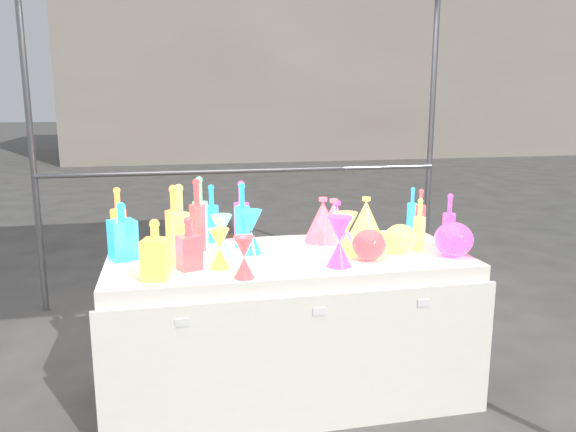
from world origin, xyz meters
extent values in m
plane|color=slate|center=(0.00, 0.00, 0.00)|extent=(80.00, 80.00, 0.00)
cylinder|color=gray|center=(-1.50, 1.50, 1.20)|extent=(0.04, 0.04, 2.40)
cylinder|color=gray|center=(1.50, 1.50, 1.20)|extent=(0.04, 0.04, 2.40)
cylinder|color=gray|center=(0.00, 1.47, 1.00)|extent=(3.00, 0.04, 0.04)
cube|color=white|center=(0.00, 0.00, 0.38)|extent=(1.80, 0.80, 0.75)
cube|color=white|center=(0.00, -0.42, 0.34)|extent=(1.84, 0.02, 0.68)
cube|color=white|center=(-0.55, -0.43, 0.60)|extent=(0.06, 0.00, 0.03)
cube|color=white|center=(0.05, -0.43, 0.60)|extent=(0.06, 0.00, 0.03)
cube|color=white|center=(0.55, -0.43, 0.60)|extent=(0.06, 0.00, 0.03)
cube|color=#A29887|center=(4.00, 14.00, 3.00)|extent=(14.00, 6.00, 6.00)
cube|color=olive|center=(-0.20, 1.62, 0.21)|extent=(0.61, 0.46, 0.43)
cube|color=olive|center=(0.94, 2.30, 0.03)|extent=(0.78, 0.72, 0.05)
camera|label=1|loc=(-0.58, -2.70, 1.52)|focal=35.00mm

